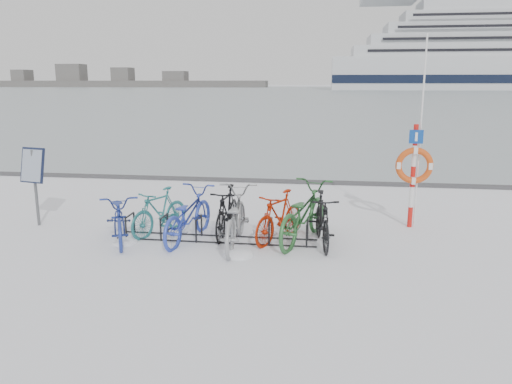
{
  "coord_description": "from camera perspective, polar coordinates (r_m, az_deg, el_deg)",
  "views": [
    {
      "loc": [
        2.11,
        -9.32,
        3.1
      ],
      "look_at": [
        0.71,
        0.6,
        0.87
      ],
      "focal_mm": 35.0,
      "sensor_mm": 36.0,
      "label": 1
    }
  ],
  "objects": [
    {
      "name": "snow_drifts",
      "position": [
        9.93,
        -4.96,
        -5.7
      ],
      "size": [
        3.16,
        2.04,
        0.2
      ],
      "color": "white",
      "rests_on": "ground"
    },
    {
      "name": "bike_6",
      "position": [
        9.86,
        5.38,
        -2.24
      ],
      "size": [
        1.48,
        2.4,
        1.19
      ],
      "primitive_type": "imported",
      "rotation": [
        0.0,
        0.0,
        2.81
      ],
      "color": "#29602E",
      "rests_on": "ground"
    },
    {
      "name": "shoreline",
      "position": [
        296.55,
        -17.11,
        11.93
      ],
      "size": [
        180.0,
        12.0,
        9.5
      ],
      "color": "#515151",
      "rests_on": "ground"
    },
    {
      "name": "bike_3",
      "position": [
        10.24,
        -3.32,
        -2.08
      ],
      "size": [
        0.59,
        1.76,
        1.04
      ],
      "primitive_type": "imported",
      "rotation": [
        0.0,
        0.0,
        -0.06
      ],
      "color": "black",
      "rests_on": "ground"
    },
    {
      "name": "ice_sheet",
      "position": [
        164.37,
        7.42,
        11.35
      ],
      "size": [
        400.0,
        298.0,
        0.02
      ],
      "primitive_type": "cube",
      "color": "#939EA6",
      "rests_on": "ground"
    },
    {
      "name": "lifebuoy_station",
      "position": [
        11.05,
        17.64,
        2.88
      ],
      "size": [
        0.78,
        0.22,
        4.05
      ],
      "color": "red",
      "rests_on": "ground"
    },
    {
      "name": "bike_7",
      "position": [
        9.69,
        7.59,
        -2.98
      ],
      "size": [
        0.74,
        1.8,
        1.05
      ],
      "primitive_type": "imported",
      "rotation": [
        0.0,
        0.0,
        0.14
      ],
      "color": "black",
      "rests_on": "ground"
    },
    {
      "name": "bike_0",
      "position": [
        10.22,
        -15.33,
        -2.55
      ],
      "size": [
        1.44,
        2.08,
        1.04
      ],
      "primitive_type": "imported",
      "rotation": [
        0.0,
        0.0,
        0.42
      ],
      "color": "navy",
      "rests_on": "ground"
    },
    {
      "name": "info_board",
      "position": [
        11.73,
        -24.12,
        2.32
      ],
      "size": [
        0.61,
        0.34,
        1.72
      ],
      "rotation": [
        0.0,
        0.0,
        -0.22
      ],
      "color": "#595B5E",
      "rests_on": "ground"
    },
    {
      "name": "bike_1",
      "position": [
        10.54,
        -10.98,
        -2.04
      ],
      "size": [
        1.09,
        1.67,
        0.98
      ],
      "primitive_type": "imported",
      "rotation": [
        0.0,
        0.0,
        -0.43
      ],
      "color": "#246F71",
      "rests_on": "ground"
    },
    {
      "name": "bike_5",
      "position": [
        9.89,
        2.69,
        -2.65
      ],
      "size": [
        1.19,
        1.74,
        1.02
      ],
      "primitive_type": "imported",
      "rotation": [
        0.0,
        0.0,
        -0.46
      ],
      "color": "#A41D04",
      "rests_on": "ground"
    },
    {
      "name": "ground",
      "position": [
        10.05,
        -4.52,
        -5.47
      ],
      "size": [
        900.0,
        900.0,
        0.0
      ],
      "primitive_type": "plane",
      "color": "white",
      "rests_on": "ground"
    },
    {
      "name": "bike_rack",
      "position": [
        9.99,
        -4.54,
        -4.49
      ],
      "size": [
        4.0,
        0.48,
        0.46
      ],
      "color": "black",
      "rests_on": "ground"
    },
    {
      "name": "bike_2",
      "position": [
        10.0,
        -7.83,
        -2.43
      ],
      "size": [
        1.06,
        2.14,
        1.07
      ],
      "primitive_type": "imported",
      "rotation": [
        0.0,
        0.0,
        2.97
      ],
      "color": "#2B41B3",
      "rests_on": "ground"
    },
    {
      "name": "quay_edge",
      "position": [
        15.67,
        0.13,
        1.31
      ],
      "size": [
        400.0,
        0.25,
        0.1
      ],
      "primitive_type": "cube",
      "color": "#3F3F42",
      "rests_on": "ground"
    },
    {
      "name": "bike_4",
      "position": [
        9.56,
        -2.48,
        -2.82
      ],
      "size": [
        0.85,
        2.21,
        1.14
      ],
      "primitive_type": "imported",
      "rotation": [
        0.0,
        0.0,
        3.18
      ],
      "color": "gray",
      "rests_on": "ground"
    }
  ]
}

